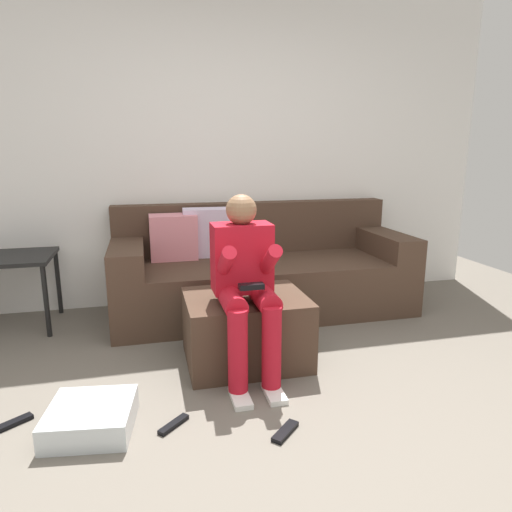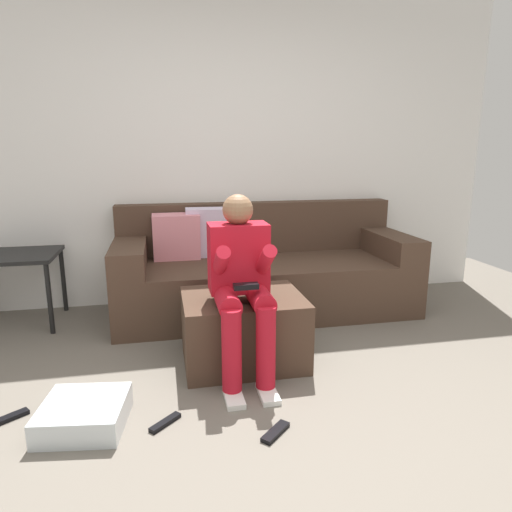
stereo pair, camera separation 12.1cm
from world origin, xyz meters
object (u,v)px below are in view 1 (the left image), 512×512
storage_bin (91,418)px  remote_near_ottoman (285,431)px  ottoman (246,329)px  remote_under_side_table (15,422)px  couch_sectional (260,273)px  side_table (9,265)px  remote_by_storage_bin (174,424)px  person_seated (246,279)px

storage_bin → remote_near_ottoman: 0.95m
ottoman → remote_under_side_table: 1.36m
remote_under_side_table → couch_sectional: bearing=3.7°
couch_sectional → ottoman: 1.00m
side_table → remote_under_side_table: 1.53m
ottoman → remote_by_storage_bin: size_ratio=4.08×
couch_sectional → person_seated: person_seated is taller
couch_sectional → remote_by_storage_bin: couch_sectional is taller
couch_sectional → remote_near_ottoman: size_ratio=13.04×
ottoman → remote_under_side_table: size_ratio=4.47×
couch_sectional → side_table: couch_sectional is taller
ottoman → remote_near_ottoman: 0.84m
storage_bin → remote_under_side_table: 0.41m
couch_sectional → side_table: (-1.94, 0.05, 0.17)m
ottoman → remote_near_ottoman: size_ratio=4.04×
remote_near_ottoman → remote_under_side_table: bearing=118.6°
remote_by_storage_bin → remote_under_side_table: size_ratio=1.09×
person_seated → remote_under_side_table: bearing=-169.3°
couch_sectional → person_seated: (-0.37, -1.12, 0.29)m
remote_by_storage_bin → side_table: bearing=81.0°
ottoman → storage_bin: (-0.90, -0.56, -0.15)m
person_seated → remote_near_ottoman: 0.87m
storage_bin → remote_by_storage_bin: size_ratio=2.15×
person_seated → side_table: size_ratio=1.72×
couch_sectional → storage_bin: 1.96m
remote_near_ottoman → remote_by_storage_bin: same height
couch_sectional → remote_near_ottoman: (-0.32, -1.76, -0.31)m
person_seated → remote_by_storage_bin: (-0.47, -0.45, -0.60)m
remote_under_side_table → side_table: bearing=66.6°
remote_by_storage_bin → remote_under_side_table: (-0.77, 0.21, 0.00)m
remote_under_side_table → person_seated: bearing=-25.6°
storage_bin → remote_by_storage_bin: bearing=-10.0°
remote_near_ottoman → remote_under_side_table: same height
remote_near_ottoman → ottoman: bearing=46.5°
couch_sectional → remote_by_storage_bin: 1.81m
storage_bin → couch_sectional: bearing=50.5°
couch_sectional → ottoman: couch_sectional is taller
remote_near_ottoman → person_seated: bearing=50.3°
side_table → remote_near_ottoman: bearing=-48.2°
ottoman → storage_bin: 1.07m
person_seated → remote_under_side_table: 1.40m
side_table → remote_near_ottoman: (1.62, -1.81, -0.48)m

